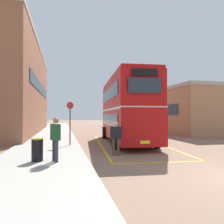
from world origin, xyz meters
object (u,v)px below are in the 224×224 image
(litter_bin, at_px, (37,150))
(double_decker_bus, at_px, (126,109))
(bus_stop_sign, at_px, (70,119))
(pedestrian_waiting_near, at_px, (55,136))
(pedestrian_boarding, at_px, (116,136))
(single_deck_bus, at_px, (121,118))

(litter_bin, bearing_deg, double_decker_bus, 46.68)
(double_decker_bus, bearing_deg, bus_stop_sign, -161.70)
(litter_bin, bearing_deg, pedestrian_waiting_near, -21.98)
(double_decker_bus, distance_m, litter_bin, 8.43)
(double_decker_bus, xyz_separation_m, litter_bin, (-5.64, -5.98, -1.90))
(litter_bin, distance_m, bus_stop_sign, 4.98)
(pedestrian_waiting_near, bearing_deg, bus_stop_sign, 81.18)
(bus_stop_sign, bearing_deg, pedestrian_boarding, -58.08)
(pedestrian_waiting_near, xyz_separation_m, bus_stop_sign, (0.76, 4.90, 0.59))
(pedestrian_boarding, bearing_deg, single_deck_bus, 73.93)
(pedestrian_boarding, bearing_deg, bus_stop_sign, 121.92)
(pedestrian_boarding, relative_size, bus_stop_sign, 0.63)
(bus_stop_sign, bearing_deg, double_decker_bus, 18.30)
(single_deck_bus, distance_m, pedestrian_boarding, 23.98)
(pedestrian_boarding, bearing_deg, litter_bin, -162.34)
(pedestrian_boarding, xyz_separation_m, pedestrian_waiting_near, (-2.91, -1.45, 0.20))
(single_deck_bus, xyz_separation_m, pedestrian_waiting_near, (-9.54, -24.49, -0.44))
(double_decker_bus, height_order, pedestrian_boarding, double_decker_bus)
(single_deck_bus, relative_size, bus_stop_sign, 3.34)
(pedestrian_boarding, height_order, bus_stop_sign, bus_stop_sign)
(double_decker_bus, height_order, bus_stop_sign, double_decker_bus)
(single_deck_bus, height_order, litter_bin, single_deck_bus)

